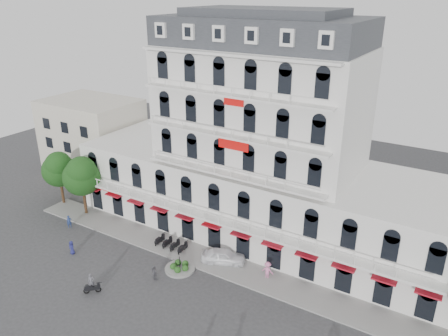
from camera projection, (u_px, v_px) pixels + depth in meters
ground at (167, 313)px, 40.09m from camera, size 120.00×120.00×0.00m
sidewalk at (219, 264)px, 47.16m from camera, size 53.00×4.00×0.16m
main_building at (260, 153)px, 50.47m from camera, size 45.00×15.00×25.80m
flank_building_west at (93, 138)px, 68.02m from camera, size 14.00×10.00×12.00m
traffic_island at (180, 268)px, 46.17m from camera, size 3.20×3.20×1.60m
parked_scooter_row at (171, 248)px, 50.09m from camera, size 4.40×1.80×1.10m
tree_west_outer at (59, 168)px, 58.42m from camera, size 4.50×4.48×7.76m
tree_west_inner at (81, 174)px, 55.49m from camera, size 4.76×4.76×8.25m
parked_car at (223, 256)px, 47.15m from camera, size 5.15×3.63×1.63m
rider_west at (92, 284)px, 42.41m from camera, size 1.33×1.29×2.18m
pedestrian_left at (72, 247)px, 48.77m from camera, size 0.86×0.64×1.60m
pedestrian_mid at (155, 273)px, 44.35m from camera, size 1.05×0.67×1.67m
pedestrian_right at (268, 270)px, 44.53m from camera, size 1.25×0.72×1.94m
pedestrian_far at (69, 222)px, 54.08m from camera, size 0.68×0.72×1.65m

